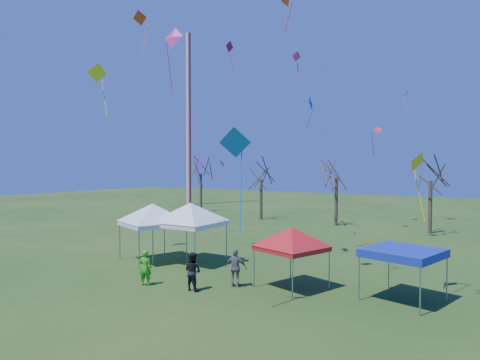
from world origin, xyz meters
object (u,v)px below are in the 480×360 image
at_px(tree_3, 431,162).
at_px(tent_white_mid, 190,207).
at_px(radio_mast, 189,119).
at_px(person_grey, 236,268).
at_px(tree_2, 336,160).
at_px(person_green, 145,268).
at_px(tree_1, 261,165).
at_px(tent_red, 291,231).
at_px(person_dark, 193,271).
at_px(tree_0, 201,160).
at_px(tent_white_west, 153,207).
at_px(tent_blue, 403,253).

distance_m(tree_3, tent_white_mid, 22.33).
relative_size(radio_mast, person_grey, 13.73).
bearing_deg(person_grey, radio_mast, -65.90).
distance_m(radio_mast, tree_2, 28.08).
height_order(tree_3, person_green, tree_3).
relative_size(radio_mast, tent_white_mid, 5.32).
distance_m(tree_1, person_grey, 25.99).
bearing_deg(tent_red, person_grey, -152.54).
relative_size(tree_3, tent_red, 2.20).
height_order(tree_2, person_dark, tree_2).
xyz_separation_m(tree_2, tent_white_mid, (-2.15, -19.82, -2.95)).
height_order(tree_1, tent_white_mid, tree_1).
bearing_deg(tree_0, tent_red, -45.94).
relative_size(tent_white_west, tent_blue, 1.22).
xyz_separation_m(tree_1, tent_blue, (18.45, -20.93, -3.74)).
height_order(tree_1, person_green, tree_1).
xyz_separation_m(tent_red, person_grey, (-2.34, -1.22, -1.79)).
bearing_deg(person_dark, tent_blue, -155.03).
bearing_deg(radio_mast, tree_1, -28.48).
height_order(tree_1, tent_blue, tree_1).
bearing_deg(tent_red, tent_white_mid, 167.54).
distance_m(tree_0, tree_1, 10.47).
relative_size(tree_0, tent_white_west, 2.00).
xyz_separation_m(tree_3, tent_white_mid, (-10.55, -19.49, -2.74)).
height_order(tree_0, person_grey, tree_0).
bearing_deg(tree_1, person_dark, -68.12).
relative_size(tree_2, person_dark, 4.59).
xyz_separation_m(tent_white_west, tent_blue, (14.50, -0.08, -1.20)).
height_order(radio_mast, tent_white_west, radio_mast).
bearing_deg(tent_white_west, tree_1, 100.72).
bearing_deg(tent_red, tree_0, 134.06).
bearing_deg(tent_white_mid, tree_0, 125.58).
xyz_separation_m(tree_1, tent_white_west, (3.95, -20.85, -2.54)).
distance_m(tree_1, tent_red, 25.79).
bearing_deg(tree_0, tree_3, -7.08).
bearing_deg(tent_red, tree_3, 81.31).
relative_size(tree_0, person_grey, 4.63).
bearing_deg(tent_blue, tent_white_mid, 176.06).
bearing_deg(tree_3, person_grey, -104.01).
bearing_deg(tent_blue, tent_red, -170.92).
height_order(tree_1, person_grey, tree_1).
relative_size(tree_1, person_dark, 4.23).
bearing_deg(tent_white_west, tent_red, -5.11).
bearing_deg(radio_mast, tree_2, -20.57).
height_order(tree_0, tent_blue, tree_0).
xyz_separation_m(tree_3, tent_white_west, (-12.85, -20.24, -2.82)).
distance_m(tree_1, tent_white_mid, 21.18).
relative_size(tree_0, tent_blue, 2.44).
xyz_separation_m(tree_1, person_green, (7.35, -25.00, -4.94)).
bearing_deg(person_grey, tent_white_west, -33.24).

